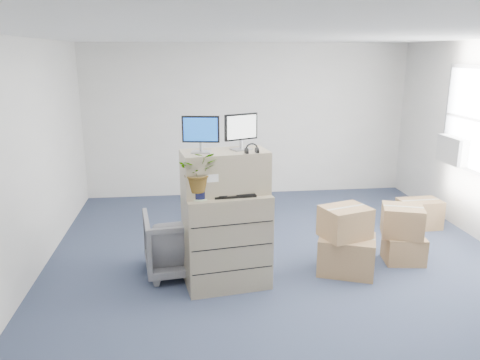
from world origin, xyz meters
name	(u,v)px	position (x,y,z in m)	size (l,w,h in m)	color
ground	(286,275)	(0.00, 0.00, 0.00)	(7.00, 7.00, 0.00)	#273046
wall_back	(248,121)	(0.00, 3.51, 1.40)	(6.00, 0.02, 2.80)	beige
ac_unit	(454,150)	(2.87, 1.40, 1.20)	(0.24, 0.60, 0.40)	silver
filing_cabinet_lower	(227,239)	(-0.74, -0.13, 0.55)	(0.95, 0.58, 1.10)	#998F69
filing_cabinet_upper	(225,172)	(-0.75, -0.08, 1.34)	(0.95, 0.47, 0.47)	#998F69
monitor_left	(201,132)	(-1.01, -0.13, 1.80)	(0.40, 0.18, 0.40)	#99999E
monitor_right	(241,130)	(-0.56, -0.03, 1.80)	(0.38, 0.23, 0.40)	#99999E
headphones	(252,149)	(-0.47, -0.22, 1.62)	(0.14, 0.14, 0.02)	black
keyboard	(234,195)	(-0.66, -0.23, 1.12)	(0.46, 0.19, 0.02)	black
mouse	(259,192)	(-0.38, -0.19, 1.12)	(0.10, 0.06, 0.04)	silver
water_bottle	(232,179)	(-0.66, -0.07, 1.25)	(0.08, 0.08, 0.30)	gray
phone_dock	(224,188)	(-0.76, -0.06, 1.15)	(0.07, 0.06, 0.13)	silver
external_drive	(253,185)	(-0.41, 0.07, 1.13)	(0.19, 0.14, 0.06)	black
tissue_box	(251,181)	(-0.45, -0.02, 1.21)	(0.27, 0.13, 0.10)	#4180DE
potted_plant	(199,177)	(-1.05, -0.29, 1.35)	(0.41, 0.45, 0.43)	#A6BA96
office_chair	(179,240)	(-1.29, 0.27, 0.41)	(0.80, 0.75, 0.83)	#5A595E
cardboard_boxes	(381,233)	(1.34, 0.35, 0.35)	(2.36, 1.92, 0.84)	#936A47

